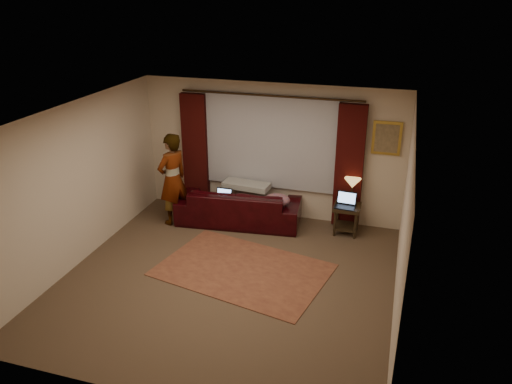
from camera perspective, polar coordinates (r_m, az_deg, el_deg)
floor at (r=7.88m, az=-3.26°, el=-9.96°), size 5.00×5.00×0.01m
ceiling at (r=6.83m, az=-3.75°, el=8.72°), size 5.00×5.00×0.02m
wall_back at (r=9.48m, az=1.69°, el=4.68°), size 5.00×0.02×2.60m
wall_front at (r=5.28m, az=-12.99°, el=-11.98°), size 5.00×0.02×2.60m
wall_left at (r=8.40m, az=-19.74°, el=0.82°), size 0.02×5.00×2.60m
wall_right at (r=6.88m, az=16.53°, el=-3.69°), size 0.02×5.00×2.60m
sheer_curtain at (r=9.36m, az=1.61°, el=5.73°), size 2.50×0.05×1.80m
drape_left at (r=9.90m, az=-6.93°, el=4.58°), size 0.50×0.14×2.30m
drape_right at (r=9.16m, az=10.60°, el=2.84°), size 0.50×0.14×2.30m
curtain_rod at (r=9.09m, az=1.59°, el=10.94°), size 0.04×0.04×3.40m
picture_frame at (r=9.03m, az=14.72°, el=5.98°), size 0.50×0.04×0.60m
sofa at (r=9.42m, az=-1.98°, el=-0.88°), size 2.41×1.24×0.94m
throw_blanket at (r=9.39m, az=-1.12°, el=2.20°), size 0.91×0.43×0.10m
clothing_pile at (r=9.15m, az=2.46°, el=-0.93°), size 0.49×0.39×0.20m
laptop_sofa at (r=9.30m, az=-3.89°, el=-0.49°), size 0.31×0.34×0.22m
area_rug at (r=8.09m, az=-1.51°, el=-8.88°), size 2.90×2.23×0.01m
end_table at (r=9.24m, az=10.27°, el=-3.08°), size 0.48×0.48×0.55m
tiffany_lamp at (r=9.15m, az=10.90°, el=0.13°), size 0.36×0.36×0.48m
laptop_table at (r=8.99m, az=10.18°, el=-1.00°), size 0.38×0.41×0.26m
person at (r=9.39m, az=-9.51°, el=1.45°), size 0.69×0.69×1.76m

